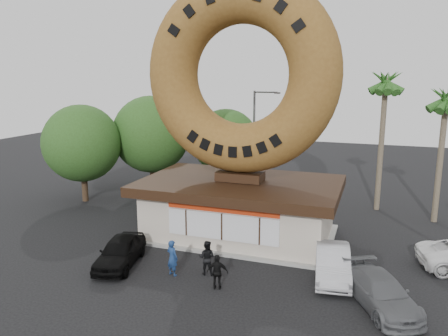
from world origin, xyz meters
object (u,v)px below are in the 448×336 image
person_left (172,258)px  car_silver (333,263)px  person_right (217,272)px  car_grey (381,292)px  car_black (120,252)px  street_lamp (256,136)px  donut_shop (240,206)px  giant_donut (241,75)px  person_center (207,258)px

person_left → car_silver: bearing=-141.2°
person_right → car_grey: person_right is taller
car_black → car_silver: bearing=-0.2°
car_grey → person_left: bearing=153.7°
street_lamp → person_left: 16.42m
donut_shop → giant_donut: giant_donut is taller
giant_donut → car_silver: 10.87m
street_lamp → person_right: bearing=-80.1°
donut_shop → car_silver: bearing=-33.5°
person_center → car_black: 4.42m
giant_donut → person_right: 10.73m
street_lamp → person_right: size_ratio=5.08×
person_center → car_silver: (5.59, 1.63, -0.11)m
car_silver → car_grey: (2.12, -2.08, -0.07)m
giant_donut → street_lamp: 11.21m
person_left → car_grey: (9.19, 0.17, -0.21)m
person_left → donut_shop: bearing=-82.0°
giant_donut → person_left: 10.37m
street_lamp → person_center: street_lamp is taller
car_grey → giant_donut: bearing=115.7°
donut_shop → car_silver: size_ratio=2.58×
donut_shop → car_grey: size_ratio=2.50×
donut_shop → car_black: (-4.31, -5.86, -1.06)m
street_lamp → person_left: bearing=-88.4°
person_center → car_black: person_center is taller
person_left → person_right: size_ratio=1.09×
donut_shop → car_grey: bearing=-36.8°
car_black → car_grey: 12.10m
giant_donut → car_grey: size_ratio=2.41×
street_lamp → car_silver: bearing=-61.3°
person_center → person_right: 1.54m
street_lamp → car_grey: size_ratio=1.79×
car_silver → car_black: bearing=-175.7°
street_lamp → person_center: (1.93, -15.40, -3.66)m
giant_donut → person_center: 9.95m
street_lamp → person_right: street_lamp is taller
street_lamp → person_right: (2.91, -16.59, -3.69)m
person_left → car_black: bearing=18.4°
car_grey → street_lamp: bearing=93.9°
street_lamp → person_center: 15.94m
donut_shop → person_center: donut_shop is taller
donut_shop → person_right: donut_shop is taller
donut_shop → street_lamp: 10.54m
giant_donut → person_right: size_ratio=6.84×
car_black → car_silver: size_ratio=0.95×
person_left → person_right: bearing=-172.1°
giant_donut → person_right: giant_donut is taller
donut_shop → person_right: 6.73m
street_lamp → car_silver: (7.52, -13.76, -3.77)m
car_silver → person_right: bearing=-156.2°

